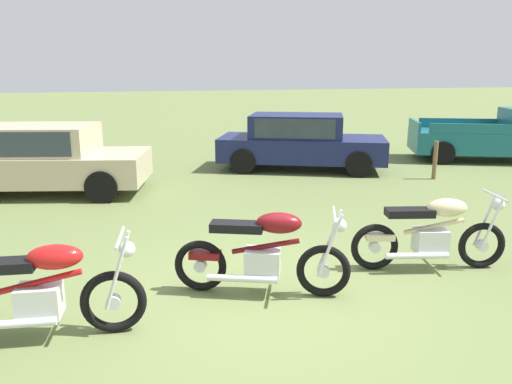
{
  "coord_description": "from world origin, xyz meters",
  "views": [
    {
      "loc": [
        -1.61,
        -5.12,
        2.53
      ],
      "look_at": [
        0.31,
        1.36,
        0.89
      ],
      "focal_mm": 35.19,
      "sensor_mm": 36.0,
      "label": 1
    }
  ],
  "objects": [
    {
      "name": "ground_plane",
      "position": [
        0.0,
        0.0,
        0.0
      ],
      "size": [
        120.0,
        120.0,
        0.0
      ],
      "primitive_type": "plane",
      "color": "olive"
    },
    {
      "name": "motorcycle_red",
      "position": [
        -2.34,
        -0.29,
        0.48
      ],
      "size": [
        2.05,
        0.64,
        1.02
      ],
      "rotation": [
        0.0,
        0.0,
        -0.14
      ],
      "color": "black",
      "rests_on": "ground"
    },
    {
      "name": "motorcycle_maroon",
      "position": [
        0.01,
        0.05,
        0.49
      ],
      "size": [
        1.92,
        1.06,
        1.02
      ],
      "rotation": [
        0.0,
        0.0,
        -0.4
      ],
      "color": "black",
      "rests_on": "ground"
    },
    {
      "name": "motorcycle_cream",
      "position": [
        2.32,
        0.15,
        0.48
      ],
      "size": [
        1.99,
        0.81,
        1.02
      ],
      "rotation": [
        0.0,
        0.0,
        -0.25
      ],
      "color": "black",
      "rests_on": "ground"
    },
    {
      "name": "car_beige",
      "position": [
        -2.94,
        6.1,
        0.8
      ],
      "size": [
        4.42,
        2.81,
        1.43
      ],
      "rotation": [
        0.0,
        0.0,
        -0.25
      ],
      "color": "#BCAD8C",
      "rests_on": "ground"
    },
    {
      "name": "car_navy",
      "position": [
        3.17,
        7.03,
        0.8
      ],
      "size": [
        4.58,
        3.35,
        1.43
      ],
      "rotation": [
        0.0,
        0.0,
        -0.43
      ],
      "color": "#161E4C",
      "rests_on": "ground"
    },
    {
      "name": "pickup_truck_teal",
      "position": [
        9.39,
        6.46,
        0.75
      ],
      "size": [
        5.18,
        3.57,
        1.49
      ],
      "rotation": [
        0.0,
        0.0,
        -0.42
      ],
      "color": "#19606B",
      "rests_on": "ground"
    },
    {
      "name": "fence_post_wooden",
      "position": [
        5.81,
        4.93,
        0.46
      ],
      "size": [
        0.1,
        0.1,
        0.92
      ],
      "primitive_type": "cylinder",
      "color": "brown",
      "rests_on": "ground"
    }
  ]
}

